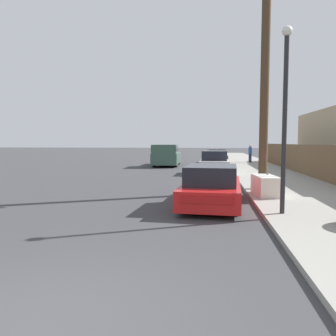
% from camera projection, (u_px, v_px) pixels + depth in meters
% --- Properties ---
extents(ground_plane, '(220.00, 220.00, 0.00)m').
position_uv_depth(ground_plane, '(31.00, 336.00, 3.36)').
color(ground_plane, '#38383A').
extents(sidewalk_curb, '(4.20, 63.00, 0.12)m').
position_uv_depth(sidewalk_curb, '(254.00, 166.00, 25.92)').
color(sidewalk_curb, gray).
rests_on(sidewalk_curb, ground).
extents(discarded_fridge, '(0.83, 1.64, 0.71)m').
position_uv_depth(discarded_fridge, '(265.00, 185.00, 11.51)').
color(discarded_fridge, silver).
rests_on(discarded_fridge, sidewalk_curb).
extents(parked_sports_car_red, '(2.02, 4.47, 1.28)m').
position_uv_depth(parked_sports_car_red, '(212.00, 187.00, 10.25)').
color(parked_sports_car_red, red).
rests_on(parked_sports_car_red, ground).
extents(car_parked_mid, '(1.78, 4.29, 1.45)m').
position_uv_depth(car_parked_mid, '(214.00, 163.00, 20.58)').
color(car_parked_mid, silver).
rests_on(car_parked_mid, ground).
extents(car_parked_far, '(2.03, 4.48, 1.33)m').
position_uv_depth(car_parked_far, '(216.00, 157.00, 30.29)').
color(car_parked_far, '#5B1E19').
rests_on(car_parked_far, ground).
extents(pickup_truck, '(2.19, 5.66, 1.78)m').
position_uv_depth(pickup_truck, '(166.00, 155.00, 27.09)').
color(pickup_truck, '#385647').
rests_on(pickup_truck, ground).
extents(utility_pole, '(1.80, 0.34, 8.90)m').
position_uv_depth(utility_pole, '(265.00, 74.00, 12.88)').
color(utility_pole, '#4C3826').
rests_on(utility_pole, sidewalk_curb).
extents(street_lamp, '(0.26, 0.26, 4.79)m').
position_uv_depth(street_lamp, '(285.00, 107.00, 8.37)').
color(street_lamp, '#232326').
rests_on(street_lamp, sidewalk_curb).
extents(wooden_fence, '(0.08, 31.86, 1.72)m').
position_uv_depth(wooden_fence, '(317.00, 162.00, 16.66)').
color(wooden_fence, brown).
rests_on(wooden_fence, sidewalk_curb).
extents(pedestrian, '(0.34, 0.34, 1.62)m').
position_uv_depth(pedestrian, '(250.00, 153.00, 30.06)').
color(pedestrian, '#282D42').
rests_on(pedestrian, sidewalk_curb).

